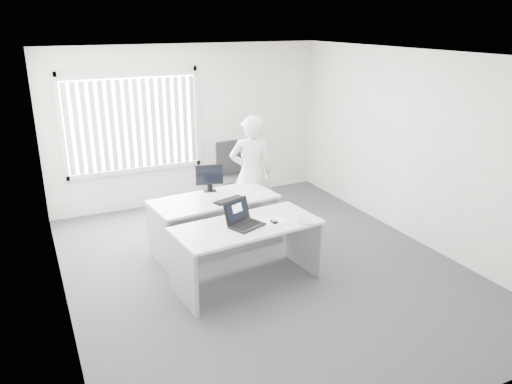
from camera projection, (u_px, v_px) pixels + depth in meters
name	position (u px, v px, depth m)	size (l,w,h in m)	color
ground	(263.00, 267.00, 6.77)	(6.00, 6.00, 0.00)	#525159
wall_back	(189.00, 125.00, 8.87)	(5.00, 0.02, 2.80)	white
wall_front	(440.00, 271.00, 3.75)	(5.00, 0.02, 2.80)	white
wall_left	(53.00, 198.00, 5.30)	(0.02, 6.00, 2.80)	white
wall_right	(416.00, 148.00, 7.32)	(0.02, 6.00, 2.80)	white
ceiling	(264.00, 54.00, 5.85)	(5.00, 6.00, 0.02)	white
window	(133.00, 122.00, 8.38)	(2.32, 0.06, 1.76)	silver
blinds	(134.00, 124.00, 8.34)	(2.20, 0.10, 1.50)	silver
desk_near	(247.00, 241.00, 6.17)	(1.86, 1.01, 0.82)	silver
desk_far	(214.00, 213.00, 7.11)	(1.83, 1.00, 0.80)	silver
office_chair	(233.00, 187.00, 8.88)	(0.68, 0.68, 1.16)	black
person	(251.00, 173.00, 7.75)	(0.67, 0.44, 1.83)	silver
laptop	(247.00, 215.00, 5.98)	(0.39, 0.35, 0.31)	black
paper_sheet	(275.00, 221.00, 6.20)	(0.33, 0.23, 0.00)	white
mouse	(274.00, 221.00, 6.15)	(0.06, 0.10, 0.04)	silver
booklet	(305.00, 222.00, 6.17)	(0.15, 0.21, 0.01)	white
keyboard	(229.00, 200.00, 6.94)	(0.46, 0.15, 0.02)	black
monitor	(210.00, 178.00, 7.26)	(0.40, 0.12, 0.40)	black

